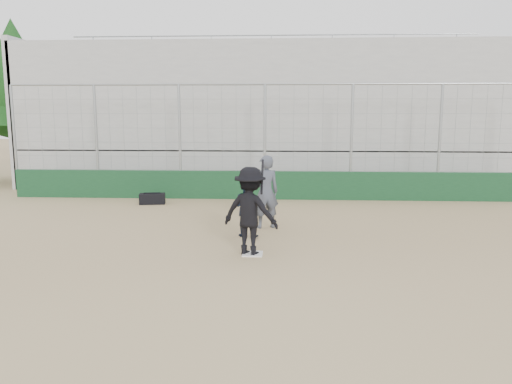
# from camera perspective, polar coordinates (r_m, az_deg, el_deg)

# --- Properties ---
(ground) EXTENTS (90.00, 90.00, 0.00)m
(ground) POSITION_cam_1_polar(r_m,az_deg,el_deg) (10.92, -0.41, -7.14)
(ground) COLOR olive
(ground) RESTS_ON ground
(home_plate) EXTENTS (0.44, 0.44, 0.02)m
(home_plate) POSITION_cam_1_polar(r_m,az_deg,el_deg) (10.92, -0.41, -7.08)
(home_plate) COLOR white
(home_plate) RESTS_ON ground
(backstop) EXTENTS (18.10, 0.25, 4.04)m
(backstop) POSITION_cam_1_polar(r_m,az_deg,el_deg) (17.60, 1.01, 2.28)
(backstop) COLOR #11371D
(backstop) RESTS_ON ground
(bleachers) EXTENTS (20.25, 6.70, 6.98)m
(bleachers) POSITION_cam_1_polar(r_m,az_deg,el_deg) (22.42, 1.51, 8.80)
(bleachers) COLOR #9C9C9C
(bleachers) RESTS_ON ground
(tree_left) EXTENTS (4.48, 4.48, 7.00)m
(tree_left) POSITION_cam_1_polar(r_m,az_deg,el_deg) (24.46, -25.84, 11.37)
(tree_left) COLOR #3A2915
(tree_left) RESTS_ON ground
(batter_at_plate) EXTENTS (1.40, 1.07, 2.04)m
(batter_at_plate) POSITION_cam_1_polar(r_m,az_deg,el_deg) (10.72, -0.67, -2.19)
(batter_at_plate) COLOR black
(batter_at_plate) RESTS_ON ground
(catcher_crouched) EXTENTS (0.87, 0.79, 1.01)m
(catcher_crouched) POSITION_cam_1_polar(r_m,az_deg,el_deg) (12.33, -1.19, -2.85)
(catcher_crouched) COLOR black
(catcher_crouched) RESTS_ON ground
(umpire) EXTENTS (0.82, 0.67, 1.75)m
(umpire) POSITION_cam_1_polar(r_m,az_deg,el_deg) (13.19, 1.11, -0.41)
(umpire) COLOR #444A57
(umpire) RESTS_ON ground
(equipment_bag) EXTENTS (0.89, 0.49, 0.40)m
(equipment_bag) POSITION_cam_1_polar(r_m,az_deg,el_deg) (17.08, -11.77, -0.75)
(equipment_bag) COLOR black
(equipment_bag) RESTS_ON ground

